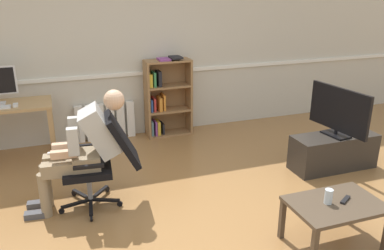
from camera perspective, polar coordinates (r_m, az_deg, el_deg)
The scene contains 12 objects.
ground_plane at distance 3.88m, azimuth 2.17°, elevation -14.14°, with size 18.00×18.00×0.00m, color olive.
back_wall at distance 5.82m, azimuth -7.49°, elevation 11.59°, with size 12.00×0.13×2.70m.
computer_mouse at distance 5.22m, azimuth -23.89°, elevation 2.62°, with size 0.06×0.10×0.03m, color white.
bookshelf at distance 5.86m, azimuth -3.84°, elevation 3.89°, with size 0.67×0.30×1.17m.
radiator at distance 5.87m, azimuth -12.24°, elevation 0.50°, with size 0.84×0.08×0.53m.
office_chair at distance 4.07m, azimuth -12.52°, elevation -4.53°, with size 0.86×0.62×0.96m.
person_seated at distance 4.02m, azimuth -15.23°, elevation -3.10°, with size 1.04×0.41×1.20m.
tv_stand at distance 5.16m, azimuth 19.53°, elevation -3.60°, with size 1.05×0.38×0.43m.
tv_screen at distance 4.99m, azimuth 20.22°, elevation 1.89°, with size 0.24×0.87×0.58m.
coffee_table at distance 3.65m, azimuth 19.79°, elevation -11.14°, with size 0.78×0.53×0.41m.
drinking_glass at distance 3.56m, azimuth 18.91°, elevation -9.63°, with size 0.07×0.07×0.13m, color silver.
spare_remote at distance 3.68m, azimuth 21.04°, elevation -9.92°, with size 0.04×0.15×0.02m, color black.
Camera 1 is at (-1.21, -2.98, 2.17)m, focal length 37.36 mm.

